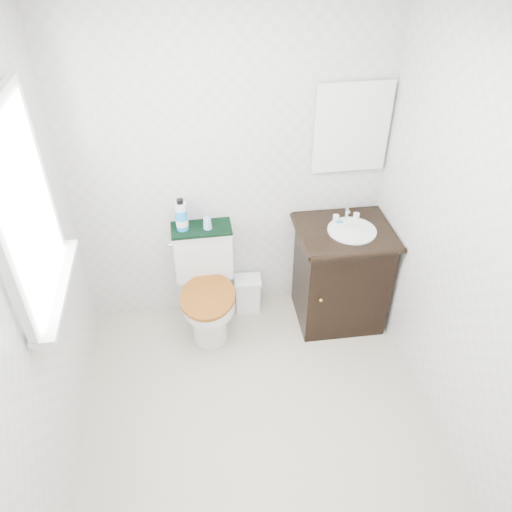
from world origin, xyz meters
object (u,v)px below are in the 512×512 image
object	(u,v)px
vanity	(341,273)
trash_bin	(248,293)
toilet	(206,289)
mouthwash_bottle	(181,216)
cup	(207,223)

from	to	relation	value
vanity	trash_bin	distance (m)	0.76
toilet	mouthwash_bottle	bearing A→B (deg)	136.13
mouthwash_bottle	cup	size ratio (longest dim) A/B	2.96
toilet	cup	distance (m)	0.52
mouthwash_bottle	vanity	bearing A→B (deg)	-9.40
vanity	trash_bin	size ratio (longest dim) A/B	3.07
toilet	trash_bin	xyz separation A→B (m)	(0.33, 0.13, -0.20)
trash_bin	toilet	bearing A→B (deg)	-157.92
cup	mouthwash_bottle	bearing A→B (deg)	174.81
trash_bin	mouthwash_bottle	xyz separation A→B (m)	(-0.45, -0.01, 0.78)
trash_bin	mouthwash_bottle	distance (m)	0.90
vanity	mouthwash_bottle	bearing A→B (deg)	170.60
toilet	cup	world-z (taller)	cup
vanity	trash_bin	bearing A→B (deg)	163.80
toilet	mouthwash_bottle	distance (m)	0.60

